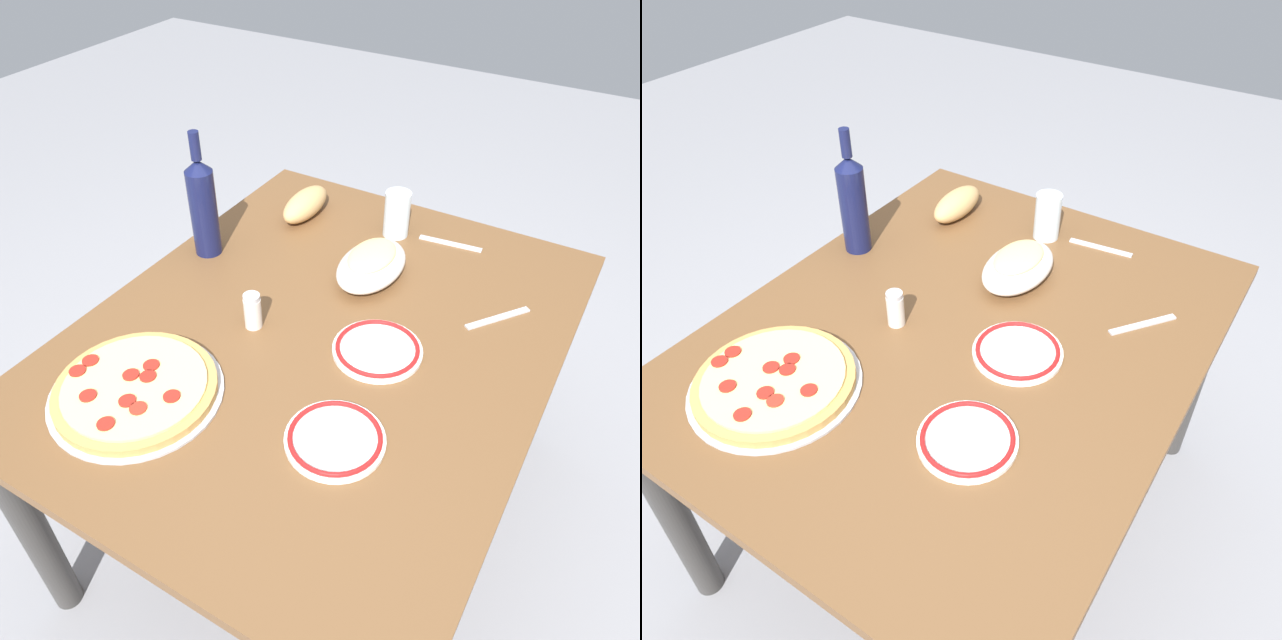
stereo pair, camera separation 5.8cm
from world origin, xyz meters
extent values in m
plane|color=gray|center=(0.00, 0.00, 0.00)|extent=(8.00, 8.00, 0.00)
cube|color=brown|center=(0.00, 0.00, 0.69)|extent=(1.26, 1.00, 0.03)
cylinder|color=#33302D|center=(0.57, -0.44, 0.34)|extent=(0.07, 0.07, 0.68)
cylinder|color=#33302D|center=(-0.57, 0.44, 0.34)|extent=(0.07, 0.07, 0.68)
cylinder|color=#33302D|center=(0.57, 0.44, 0.34)|extent=(0.07, 0.07, 0.68)
cylinder|color=#B7B7BC|center=(-0.35, 0.22, 0.71)|extent=(0.35, 0.35, 0.01)
cylinder|color=tan|center=(-0.35, 0.22, 0.72)|extent=(0.33, 0.33, 0.02)
cylinder|color=#EFD684|center=(-0.35, 0.22, 0.74)|extent=(0.29, 0.29, 0.01)
cylinder|color=maroon|center=(-0.34, 0.24, 0.74)|extent=(0.03, 0.03, 0.00)
cylinder|color=maroon|center=(-0.30, 0.22, 0.74)|extent=(0.03, 0.03, 0.00)
cylinder|color=maroon|center=(-0.40, 0.20, 0.74)|extent=(0.03, 0.03, 0.00)
cylinder|color=maroon|center=(-0.43, 0.27, 0.74)|extent=(0.03, 0.03, 0.00)
cylinder|color=maroon|center=(-0.39, 0.34, 0.74)|extent=(0.03, 0.03, 0.00)
cylinder|color=maroon|center=(-0.46, 0.19, 0.74)|extent=(0.03, 0.03, 0.00)
cylinder|color=maroon|center=(-0.35, 0.34, 0.74)|extent=(0.03, 0.03, 0.00)
cylinder|color=maroon|center=(-0.33, 0.21, 0.74)|extent=(0.03, 0.03, 0.00)
cylinder|color=#B22D1E|center=(-0.40, 0.17, 0.74)|extent=(0.03, 0.03, 0.00)
cylinder|color=maroon|center=(-0.34, 0.13, 0.74)|extent=(0.03, 0.03, 0.00)
ellipsoid|color=white|center=(0.24, -0.01, 0.74)|extent=(0.24, 0.15, 0.07)
ellipsoid|color=#AD2819|center=(0.24, -0.01, 0.76)|extent=(0.20, 0.12, 0.03)
ellipsoid|color=#EFD684|center=(0.24, -0.01, 0.77)|extent=(0.17, 0.10, 0.02)
cylinder|color=#141942|center=(0.13, 0.41, 0.82)|extent=(0.07, 0.07, 0.23)
cone|color=#141942|center=(0.13, 0.41, 0.95)|extent=(0.07, 0.07, 0.03)
cylinder|color=#141942|center=(0.13, 0.41, 1.00)|extent=(0.03, 0.03, 0.07)
cylinder|color=silver|center=(0.45, 0.02, 0.77)|extent=(0.07, 0.07, 0.13)
cylinder|color=white|center=(0.00, -0.14, 0.71)|extent=(0.20, 0.20, 0.01)
torus|color=red|center=(0.00, -0.14, 0.72)|extent=(0.18, 0.18, 0.01)
cylinder|color=white|center=(-0.26, -0.18, 0.71)|extent=(0.19, 0.19, 0.01)
torus|color=red|center=(-0.26, -0.18, 0.72)|extent=(0.18, 0.18, 0.01)
ellipsoid|color=tan|center=(0.41, 0.29, 0.75)|extent=(0.20, 0.08, 0.07)
cylinder|color=silver|center=(-0.06, 0.14, 0.75)|extent=(0.04, 0.04, 0.07)
cylinder|color=#B7B7BC|center=(-0.06, 0.14, 0.79)|extent=(0.04, 0.04, 0.01)
cube|color=#B7B7BC|center=(0.48, -0.13, 0.71)|extent=(0.04, 0.17, 0.00)
cube|color=#B7B7BC|center=(0.24, -0.33, 0.71)|extent=(0.15, 0.11, 0.00)
camera|label=1|loc=(-0.90, -0.53, 1.62)|focal=34.57mm
camera|label=2|loc=(-0.87, -0.58, 1.62)|focal=34.57mm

